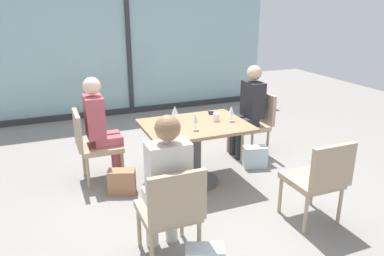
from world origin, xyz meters
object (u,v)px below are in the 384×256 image
person_far_left (100,124)px  coffee_cup (216,117)px  person_front_left (166,180)px  cell_phone_on_table (211,113)px  person_far_right (249,107)px  handbag_2 (255,157)px  chair_front_left (171,208)px  wine_glass_1 (173,118)px  wine_glass_2 (231,110)px  chair_far_right (255,120)px  wine_glass_4 (195,119)px  handbag_0 (122,182)px  dining_table_main (195,140)px  chair_front_right (319,177)px  wine_glass_3 (175,110)px  wine_glass_0 (160,124)px  chair_far_left (92,142)px

person_far_left → coffee_cup: 1.35m
person_front_left → cell_phone_on_table: size_ratio=8.75×
person_far_right → handbag_2: 0.70m
chair_front_left → person_far_right: size_ratio=0.69×
person_far_right → wine_glass_1: bearing=-155.6°
chair_front_left → wine_glass_2: bearing=45.8°
chair_front_left → chair_far_right: bearing=43.7°
wine_glass_4 → coffee_cup: 0.42m
person_front_left → cell_phone_on_table: bearing=53.5°
chair_far_right → person_far_right: person_far_right is taller
chair_front_left → handbag_0: size_ratio=2.90×
wine_glass_2 → person_far_right: bearing=44.6°
chair_far_right → coffee_cup: bearing=-149.9°
dining_table_main → handbag_2: (0.88, 0.09, -0.40)m
dining_table_main → chair_far_right: size_ratio=1.36×
chair_front_left → chair_front_right: size_ratio=1.00×
wine_glass_3 → coffee_cup: wine_glass_3 is taller
wine_glass_0 → chair_front_left: bearing=-103.1°
chair_far_left → chair_front_left: bearing=-78.2°
dining_table_main → handbag_0: 0.96m
person_far_left → wine_glass_2: bearing=-21.6°
wine_glass_3 → wine_glass_4: bearing=-76.3°
coffee_cup → chair_far_right: bearing=30.1°
chair_far_left → chair_far_right: bearing=0.0°
person_front_left → handbag_0: (-0.13, 1.20, -0.56)m
chair_far_right → wine_glass_3: bearing=-166.5°
chair_front_left → person_far_right: person_far_right is taller
handbag_0 → wine_glass_0: bearing=-17.4°
chair_front_right → person_far_right: 1.79m
coffee_cup → cell_phone_on_table: (0.08, 0.30, -0.04)m
chair_front_left → wine_glass_4: size_ratio=4.70×
chair_far_right → handbag_0: bearing=-167.4°
cell_phone_on_table → coffee_cup: bearing=-85.5°
chair_front_right → wine_glass_4: size_ratio=4.70×
handbag_0 → person_far_right: bearing=33.3°
person_front_left → handbag_0: person_front_left is taller
wine_glass_3 → chair_front_right: bearing=-57.8°
wine_glass_3 → wine_glass_2: bearing=-22.9°
chair_far_left → person_far_right: size_ratio=0.69×
wine_glass_2 → handbag_2: 0.87m
chair_front_right → wine_glass_4: bearing=127.6°
dining_table_main → chair_far_left: size_ratio=1.36×
handbag_0 → chair_front_left: bearing=-64.2°
chair_far_right → person_front_left: person_front_left is taller
wine_glass_0 → wine_glass_4: (0.41, 0.03, 0.00)m
chair_far_left → wine_glass_1: size_ratio=4.70×
person_far_right → wine_glass_4: size_ratio=6.81×
dining_table_main → chair_far_left: bearing=155.7°
dining_table_main → wine_glass_1: wine_glass_1 is taller
chair_far_right → wine_glass_4: 1.42m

